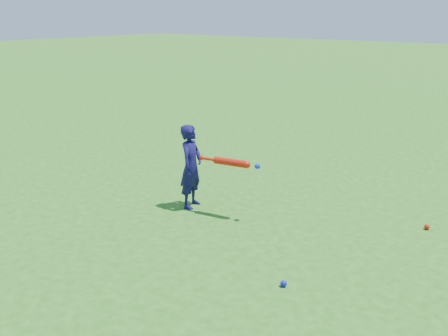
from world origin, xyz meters
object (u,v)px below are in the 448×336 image
(bat_swing, at_px, (233,163))
(child, at_px, (191,166))
(ground_ball_red, at_px, (427,227))
(ground_ball_blue, at_px, (284,283))

(bat_swing, bearing_deg, child, 175.36)
(ground_ball_red, xyz_separation_m, bat_swing, (-2.16, -1.12, 0.70))
(ground_ball_blue, height_order, bat_swing, bat_swing)
(ground_ball_blue, bearing_deg, child, 153.38)
(ground_ball_red, height_order, ground_ball_blue, same)
(ground_ball_red, bearing_deg, bat_swing, -152.63)
(child, distance_m, bat_swing, 0.68)
(child, xyz_separation_m, ground_ball_red, (2.82, 1.18, -0.54))
(ground_ball_blue, relative_size, bat_swing, 0.08)
(child, relative_size, bat_swing, 1.37)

